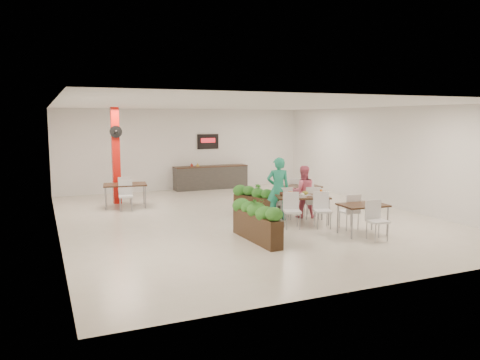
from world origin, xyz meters
The scene contains 12 objects.
ground centered at (0.00, 0.00, 0.00)m, with size 12.00×12.00×0.00m, color beige.
room_shell centered at (0.00, 0.00, 2.01)m, with size 10.10×12.10×3.22m.
red_column centered at (-3.00, 3.79, 1.64)m, with size 0.40×0.41×3.20m.
service_counter centered at (1.00, 5.65, 0.49)m, with size 3.00×0.64×2.20m.
main_table centered at (1.13, -1.28, 0.64)m, with size 1.67×1.92×0.92m.
diner_man centered at (0.74, -0.63, 0.88)m, with size 0.64×0.42×1.76m, color #239B75.
diner_woman centered at (1.54, -0.63, 0.75)m, with size 0.73×0.57×1.50m, color pink.
planter_left centered at (-0.79, -2.47, 0.52)m, with size 0.46×2.03×1.06m.
planter_right centered at (0.47, 0.12, 0.49)m, with size 0.98×1.66×0.93m.
side_table_a centered at (-2.86, 3.00, 0.64)m, with size 1.45×1.66×0.92m.
side_table_b centered at (2.11, 0.42, 0.62)m, with size 1.17×1.64×0.92m.
side_table_c centered at (1.86, -2.93, 0.62)m, with size 1.17×1.64×0.92m.
Camera 1 is at (-5.34, -12.05, 2.82)m, focal length 35.00 mm.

